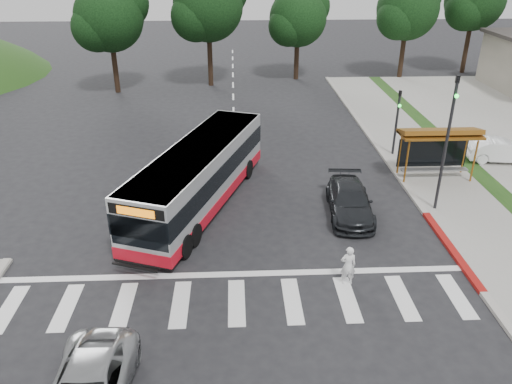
{
  "coord_description": "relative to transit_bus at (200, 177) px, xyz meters",
  "views": [
    {
      "loc": [
        0.05,
        -19.22,
        11.44
      ],
      "look_at": [
        0.95,
        0.62,
        1.6
      ],
      "focal_mm": 35.0,
      "sensor_mm": 36.0,
      "label": 1
    }
  ],
  "objects": [
    {
      "name": "tree_north_c",
      "position": [
        -8.26,
        21.5,
        4.79
      ],
      "size": [
        6.16,
        5.74,
        9.3
      ],
      "color": "black",
      "rests_on": "ground"
    },
    {
      "name": "ground",
      "position": [
        1.66,
        -2.56,
        -1.5
      ],
      "size": [
        140.0,
        140.0,
        0.0
      ],
      "primitive_type": "plane",
      "color": "black",
      "rests_on": "ground"
    },
    {
      "name": "parked_car_1",
      "position": [
        17.19,
        4.53,
        -0.74
      ],
      "size": [
        4.15,
        1.91,
        1.32
      ],
      "primitive_type": "imported",
      "rotation": [
        0.0,
        0.0,
        1.44
      ],
      "color": "white",
      "rests_on": "parking_lot"
    },
    {
      "name": "tree_north_a",
      "position": [
        -0.25,
        23.51,
        5.42
      ],
      "size": [
        6.6,
        6.15,
        10.17
      ],
      "color": "black",
      "rests_on": "ground"
    },
    {
      "name": "bus_shelter",
      "position": [
        12.46,
        2.54,
        0.85
      ],
      "size": [
        4.2,
        1.6,
        2.86
      ],
      "color": "brown",
      "rests_on": "sidewalk_east"
    },
    {
      "name": "tree_ne_a",
      "position": [
        17.74,
        25.5,
        4.89
      ],
      "size": [
        6.16,
        5.74,
        9.3
      ],
      "color": "black",
      "rests_on": "parking_lot"
    },
    {
      "name": "curb_east",
      "position": [
        10.66,
        5.44,
        -1.43
      ],
      "size": [
        0.3,
        40.0,
        0.15
      ],
      "primitive_type": "cube",
      "color": "#9E9991",
      "rests_on": "ground"
    },
    {
      "name": "dark_sedan",
      "position": [
        7.04,
        -1.27,
        -0.81
      ],
      "size": [
        2.31,
        4.89,
        1.38
      ],
      "primitive_type": "imported",
      "rotation": [
        0.0,
        0.0,
        -0.08
      ],
      "color": "black",
      "rests_on": "ground"
    },
    {
      "name": "traffic_signal_ne_tall",
      "position": [
        11.26,
        -1.07,
        2.37
      ],
      "size": [
        0.18,
        0.37,
        6.5
      ],
      "color": "black",
      "rests_on": "ground"
    },
    {
      "name": "transit_bus",
      "position": [
        0.0,
        0.0,
        0.0
      ],
      "size": [
        6.33,
        11.8,
        3.01
      ],
      "primitive_type": null,
      "rotation": [
        0.0,
        0.0,
        -0.35
      ],
      "color": "#B3B6B8",
      "rests_on": "ground"
    },
    {
      "name": "curb_east_red",
      "position": [
        10.66,
        -4.56,
        -1.43
      ],
      "size": [
        0.32,
        6.0,
        0.15
      ],
      "primitive_type": "cube",
      "color": "maroon",
      "rests_on": "ground"
    },
    {
      "name": "crosswalk_ladder",
      "position": [
        1.66,
        -7.56,
        -1.5
      ],
      "size": [
        18.0,
        2.6,
        0.01
      ],
      "primitive_type": "cube",
      "color": "silver",
      "rests_on": "ground"
    },
    {
      "name": "sidewalk_east",
      "position": [
        12.66,
        5.44,
        -1.44
      ],
      "size": [
        4.0,
        40.0,
        0.12
      ],
      "primitive_type": "cube",
      "color": "gray",
      "rests_on": "ground"
    },
    {
      "name": "tree_north_b",
      "position": [
        7.74,
        25.5,
        4.16
      ],
      "size": [
        5.72,
        5.33,
        8.43
      ],
      "color": "black",
      "rests_on": "ground"
    },
    {
      "name": "traffic_signal_ne_short",
      "position": [
        11.26,
        5.93,
        0.97
      ],
      "size": [
        0.18,
        0.37,
        4.0
      ],
      "color": "black",
      "rests_on": "ground"
    },
    {
      "name": "pedestrian",
      "position": [
        5.82,
        -6.63,
        -0.7
      ],
      "size": [
        0.59,
        0.39,
        1.61
      ],
      "primitive_type": "imported",
      "rotation": [
        0.0,
        0.0,
        3.15
      ],
      "color": "white",
      "rests_on": "ground"
    }
  ]
}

